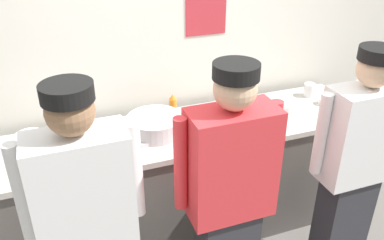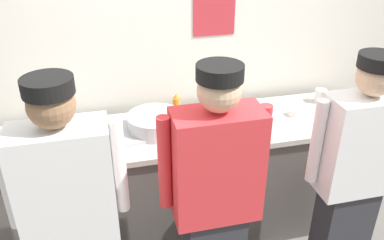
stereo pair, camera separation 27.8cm
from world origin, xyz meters
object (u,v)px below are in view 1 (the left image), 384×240
Objects in this scene: plate_stack_rear at (31,141)px; squeeze_bottle_spare at (237,121)px; chef_far_right at (354,164)px; plate_stack_front at (255,111)px; ramekin_orange_sauce at (324,101)px; sheet_tray at (113,140)px; squeeze_bottle_primary at (173,106)px; mixing_bowl_steel at (155,125)px; chef_near_left at (88,227)px; ramekin_green_sauce at (288,107)px; deli_cup at (309,90)px; ramekin_yellow_sauce at (190,117)px; chef_center at (229,197)px; squeeze_bottle_secondary at (346,101)px.

squeeze_bottle_spare is (1.32, -0.28, 0.04)m from plate_stack_rear.
chef_far_right is 8.51× the size of plate_stack_rear.
squeeze_bottle_spare is (-0.23, -0.18, 0.05)m from plate_stack_front.
ramekin_orange_sauce is (0.83, 0.16, -0.06)m from squeeze_bottle_spare.
plate_stack_rear is 0.38× the size of sheet_tray.
squeeze_bottle_primary is (0.48, 0.20, 0.07)m from sheet_tray.
mixing_bowl_steel is (0.80, -0.09, 0.01)m from plate_stack_rear.
chef_near_left reaches higher than ramekin_green_sauce.
ramekin_green_sauce is (1.83, -0.11, -0.02)m from plate_stack_rear.
plate_stack_rear is at bearing 176.90° from ramekin_orange_sauce.
squeeze_bottle_spare is 0.54m from ramekin_green_sauce.
sheet_tray is 0.84m from squeeze_bottle_spare.
mixing_bowl_steel is 1.34m from deli_cup.
ramekin_yellow_sauce is at bearing -176.62° from deli_cup.
chef_far_right is 8.81× the size of squeeze_bottle_spare.
chef_center is 15.82× the size of deli_cup.
deli_cup is (-0.02, 0.17, 0.03)m from ramekin_orange_sauce.
chef_center is 8.02× the size of squeeze_bottle_secondary.
plate_stack_front is 0.30m from squeeze_bottle_spare.
chef_near_left is 1.50m from plate_stack_front.
ramekin_orange_sauce is at bearing -1.30° from ramekin_green_sauce.
chef_far_right reaches higher than squeeze_bottle_secondary.
plate_stack_front is at bearing 162.66° from squeeze_bottle_secondary.
deli_cup is (1.89, 0.88, 0.09)m from chef_near_left.
chef_near_left is at bearing -135.80° from ramekin_yellow_sauce.
squeeze_bottle_secondary is 2.33× the size of ramekin_orange_sauce.
squeeze_bottle_primary is at bearing 50.89° from chef_near_left.
mixing_bowl_steel is at bearing -6.17° from plate_stack_rear.
deli_cup is at bearing -1.59° from squeeze_bottle_primary.
chef_center reaches higher than ramekin_green_sauce.
ramekin_yellow_sauce is at bearing 84.49° from chef_center.
squeeze_bottle_secondary is (0.65, -0.20, 0.06)m from plate_stack_front.
chef_far_right is at bearing -44.80° from squeeze_bottle_primary.
squeeze_bottle_primary is at bearing 135.20° from chef_far_right.
chef_near_left is 1.18m from ramekin_yellow_sauce.
chef_near_left and chef_center have the same top height.
ramekin_yellow_sauce is (0.08, 0.85, 0.06)m from chef_center.
plate_stack_front is at bearing 53.75° from chef_center.
squeeze_bottle_spare reaches higher than ramekin_green_sauce.
chef_far_right is at bearing -23.19° from plate_stack_rear.
chef_far_right is 1.55m from sheet_tray.
mixing_bowl_steel is 1.83× the size of squeeze_bottle_secondary.
plate_stack_front is 1.05m from sheet_tray.
ramekin_yellow_sauce is at bearing 44.20° from chef_near_left.
ramekin_orange_sauce is at bearing -83.21° from deli_cup.
ramekin_green_sauce is at bearing 24.30° from chef_near_left.
squeeze_bottle_primary is at bearing 161.84° from plate_stack_front.
squeeze_bottle_primary is 1.15m from deli_cup.
chef_center is at bearing -1.93° from chef_near_left.
chef_center is 0.95m from squeeze_bottle_primary.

